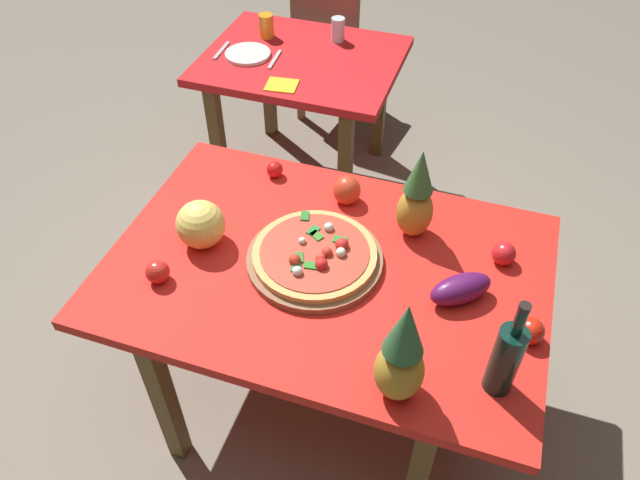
{
  "coord_description": "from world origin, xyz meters",
  "views": [
    {
      "loc": [
        0.4,
        -1.26,
        2.14
      ],
      "look_at": [
        -0.04,
        0.05,
        0.77
      ],
      "focal_mm": 33.94,
      "sensor_mm": 36.0,
      "label": 1
    }
  ],
  "objects_px": {
    "melon": "(201,224)",
    "tomato_at_corner": "(504,254)",
    "tomato_by_bottle": "(530,331)",
    "pineapple_right": "(401,356)",
    "drinking_glass_water": "(338,29)",
    "display_table": "(327,281)",
    "pizza": "(316,253)",
    "wine_bottle": "(506,358)",
    "tomato_beside_pepper": "(158,272)",
    "eggplant": "(461,289)",
    "pizza_board": "(315,259)",
    "knife_utensil": "(275,59)",
    "dinner_plate": "(248,54)",
    "fork_utensil": "(221,50)",
    "dining_chair": "(332,46)",
    "background_table": "(302,78)",
    "tomato_near_board": "(275,169)",
    "drinking_glass_juice": "(266,26)",
    "pineapple_left": "(417,198)",
    "bell_pepper": "(347,190)",
    "napkin_folded": "(282,85)"
  },
  "relations": [
    {
      "from": "dinner_plate",
      "to": "knife_utensil",
      "type": "relative_size",
      "value": 1.22
    },
    {
      "from": "pineapple_right",
      "to": "wine_bottle",
      "type": "bearing_deg",
      "value": 22.06
    },
    {
      "from": "pizza_board",
      "to": "drinking_glass_juice",
      "type": "bearing_deg",
      "value": 117.79
    },
    {
      "from": "pizza_board",
      "to": "tomato_beside_pepper",
      "type": "bearing_deg",
      "value": -152.04
    },
    {
      "from": "pineapple_left",
      "to": "napkin_folded",
      "type": "xyz_separation_m",
      "value": [
        -0.76,
        0.75,
        -0.15
      ]
    },
    {
      "from": "melon",
      "to": "tomato_beside_pepper",
      "type": "bearing_deg",
      "value": -105.7
    },
    {
      "from": "pizza_board",
      "to": "tomato_by_bottle",
      "type": "distance_m",
      "value": 0.68
    },
    {
      "from": "melon",
      "to": "tomato_at_corner",
      "type": "xyz_separation_m",
      "value": [
        0.95,
        0.22,
        -0.04
      ]
    },
    {
      "from": "tomato_by_bottle",
      "to": "tomato_at_corner",
      "type": "height_order",
      "value": "tomato_by_bottle"
    },
    {
      "from": "dining_chair",
      "to": "drinking_glass_juice",
      "type": "bearing_deg",
      "value": 74.58
    },
    {
      "from": "background_table",
      "to": "melon",
      "type": "xyz_separation_m",
      "value": [
        0.12,
        -1.3,
        0.19
      ]
    },
    {
      "from": "drinking_glass_water",
      "to": "pineapple_right",
      "type": "bearing_deg",
      "value": -68.13
    },
    {
      "from": "dinner_plate",
      "to": "fork_utensil",
      "type": "bearing_deg",
      "value": 180.0
    },
    {
      "from": "knife_utensil",
      "to": "napkin_folded",
      "type": "distance_m",
      "value": 0.24
    },
    {
      "from": "eggplant",
      "to": "pizza",
      "type": "bearing_deg",
      "value": 179.12
    },
    {
      "from": "background_table",
      "to": "tomato_by_bottle",
      "type": "height_order",
      "value": "tomato_by_bottle"
    },
    {
      "from": "dinner_plate",
      "to": "fork_utensil",
      "type": "relative_size",
      "value": 1.22
    },
    {
      "from": "pizza_board",
      "to": "pizza",
      "type": "bearing_deg",
      "value": -23.11
    },
    {
      "from": "display_table",
      "to": "pizza",
      "type": "relative_size",
      "value": 3.52
    },
    {
      "from": "pizza_board",
      "to": "napkin_folded",
      "type": "relative_size",
      "value": 3.12
    },
    {
      "from": "pizza",
      "to": "tomato_at_corner",
      "type": "distance_m",
      "value": 0.6
    },
    {
      "from": "dining_chair",
      "to": "dinner_plate",
      "type": "xyz_separation_m",
      "value": [
        -0.21,
        -0.68,
        0.25
      ]
    },
    {
      "from": "display_table",
      "to": "pineapple_left",
      "type": "distance_m",
      "value": 0.4
    },
    {
      "from": "wine_bottle",
      "to": "pineapple_left",
      "type": "distance_m",
      "value": 0.61
    },
    {
      "from": "drinking_glass_water",
      "to": "knife_utensil",
      "type": "relative_size",
      "value": 0.64
    },
    {
      "from": "display_table",
      "to": "pizza_board",
      "type": "distance_m",
      "value": 0.1
    },
    {
      "from": "tomato_near_board",
      "to": "dinner_plate",
      "type": "relative_size",
      "value": 0.28
    },
    {
      "from": "background_table",
      "to": "fork_utensil",
      "type": "xyz_separation_m",
      "value": [
        -0.39,
        -0.07,
        0.12
      ]
    },
    {
      "from": "background_table",
      "to": "melon",
      "type": "distance_m",
      "value": 1.32
    },
    {
      "from": "dining_chair",
      "to": "pizza",
      "type": "relative_size",
      "value": 2.14
    },
    {
      "from": "wine_bottle",
      "to": "tomato_by_bottle",
      "type": "distance_m",
      "value": 0.21
    },
    {
      "from": "pizza",
      "to": "pineapple_right",
      "type": "height_order",
      "value": "pineapple_right"
    },
    {
      "from": "display_table",
      "to": "fork_utensil",
      "type": "xyz_separation_m",
      "value": [
        -0.93,
        1.19,
        0.08
      ]
    },
    {
      "from": "bell_pepper",
      "to": "tomato_near_board",
      "type": "distance_m",
      "value": 0.3
    },
    {
      "from": "pineapple_right",
      "to": "dinner_plate",
      "type": "relative_size",
      "value": 1.61
    },
    {
      "from": "dining_chair",
      "to": "fork_utensil",
      "type": "bearing_deg",
      "value": 70.52
    },
    {
      "from": "dining_chair",
      "to": "tomato_at_corner",
      "type": "distance_m",
      "value": 2.03
    },
    {
      "from": "knife_utensil",
      "to": "drinking_glass_juice",
      "type": "bearing_deg",
      "value": 116.39
    },
    {
      "from": "background_table",
      "to": "wine_bottle",
      "type": "distance_m",
      "value": 1.91
    },
    {
      "from": "melon",
      "to": "background_table",
      "type": "bearing_deg",
      "value": 95.44
    },
    {
      "from": "pineapple_right",
      "to": "drinking_glass_water",
      "type": "xyz_separation_m",
      "value": [
        -0.75,
        1.86,
        -0.1
      ]
    },
    {
      "from": "bell_pepper",
      "to": "tomato_by_bottle",
      "type": "bearing_deg",
      "value": -31.78
    },
    {
      "from": "pizza",
      "to": "melon",
      "type": "bearing_deg",
      "value": -175.02
    },
    {
      "from": "display_table",
      "to": "wine_bottle",
      "type": "height_order",
      "value": "wine_bottle"
    },
    {
      "from": "display_table",
      "to": "knife_utensil",
      "type": "height_order",
      "value": "knife_utensil"
    },
    {
      "from": "display_table",
      "to": "pineapple_right",
      "type": "height_order",
      "value": "pineapple_right"
    },
    {
      "from": "knife_utensil",
      "to": "pineapple_right",
      "type": "bearing_deg",
      "value": -62.64
    },
    {
      "from": "bell_pepper",
      "to": "drinking_glass_water",
      "type": "bearing_deg",
      "value": 108.91
    },
    {
      "from": "drinking_glass_juice",
      "to": "drinking_glass_water",
      "type": "bearing_deg",
      "value": 12.15
    },
    {
      "from": "display_table",
      "to": "napkin_folded",
      "type": "height_order",
      "value": "napkin_folded"
    }
  ]
}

